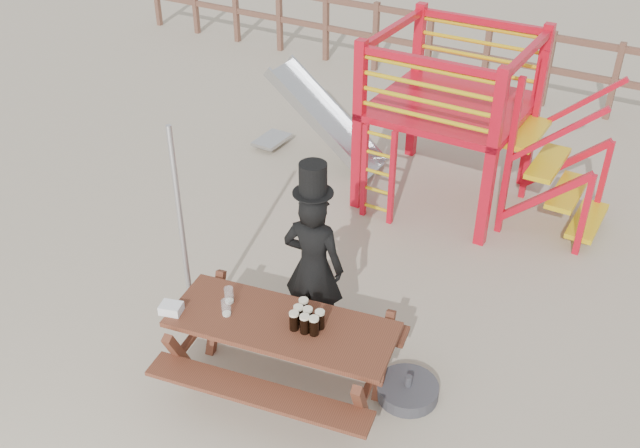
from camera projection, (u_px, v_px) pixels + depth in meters
The scene contains 10 objects.
ground at pixel (270, 359), 6.57m from camera, with size 60.00×60.00×0.00m, color tan.
back_fence at pixel (518, 55), 11.20m from camera, with size 15.09×0.09×1.20m.
playground_fort at pixel (443, 115), 8.51m from camera, with size 4.71×1.84×2.10m.
picnic_table at pixel (283, 347), 6.04m from camera, with size 2.10×1.63×0.74m.
man_with_hat at pixel (314, 264), 6.42m from camera, with size 0.63×0.47×1.85m.
metal_pole at pixel (183, 241), 6.24m from camera, with size 0.05×0.05×2.22m, color #B2B2B7.
parasol_base at pixel (407, 390), 6.16m from camera, with size 0.54×0.54×0.23m.
paper_bag at pixel (171, 308), 5.98m from camera, with size 0.18×0.14×0.08m, color white.
stout_pints at pixel (306, 318), 5.80m from camera, with size 0.27×0.26×0.17m.
empty_glasses at pixel (228, 302), 6.01m from camera, with size 0.16×0.22×0.15m.
Camera 1 is at (2.86, -3.90, 4.64)m, focal length 40.00 mm.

